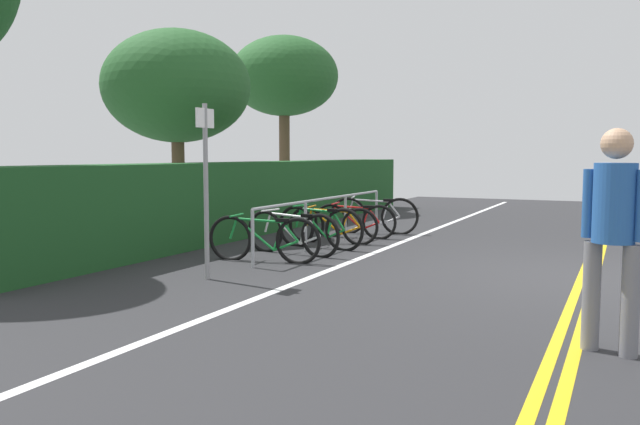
% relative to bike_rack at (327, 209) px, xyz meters
% --- Properties ---
extents(ground_plane, '(28.79, 13.32, 0.05)m').
position_rel_bike_rack_xyz_m(ground_plane, '(-1.17, -4.27, -0.65)').
color(ground_plane, '#2B2B2D').
extents(centre_line_yellow_inner, '(25.91, 0.10, 0.00)m').
position_rel_bike_rack_xyz_m(centre_line_yellow_inner, '(-1.17, -4.35, -0.63)').
color(centre_line_yellow_inner, gold).
rests_on(centre_line_yellow_inner, ground_plane).
extents(centre_line_yellow_outer, '(25.91, 0.10, 0.00)m').
position_rel_bike_rack_xyz_m(centre_line_yellow_outer, '(-1.17, -4.19, -0.63)').
color(centre_line_yellow_outer, gold).
rests_on(centre_line_yellow_outer, ground_plane).
extents(bike_lane_stripe_white, '(25.91, 0.12, 0.00)m').
position_rel_bike_rack_xyz_m(bike_lane_stripe_white, '(-1.17, -1.05, -0.63)').
color(bike_lane_stripe_white, white).
rests_on(bike_lane_stripe_white, ground_plane).
extents(bike_rack, '(4.92, 0.05, 0.84)m').
position_rel_bike_rack_xyz_m(bike_rack, '(0.00, 0.00, 0.00)').
color(bike_rack, '#9EA0A5').
rests_on(bike_rack, ground_plane).
extents(bicycle_0, '(0.46, 1.76, 0.72)m').
position_rel_bike_rack_xyz_m(bicycle_0, '(-1.92, 0.13, -0.29)').
color(bicycle_0, black).
rests_on(bicycle_0, ground_plane).
extents(bicycle_1, '(0.46, 1.77, 0.73)m').
position_rel_bike_rack_xyz_m(bicycle_1, '(-1.13, 0.08, -0.29)').
color(bicycle_1, black).
rests_on(bicycle_1, ground_plane).
extents(bicycle_2, '(0.46, 1.68, 0.75)m').
position_rel_bike_rack_xyz_m(bicycle_2, '(-0.34, -0.03, -0.28)').
color(bicycle_2, black).
rests_on(bicycle_2, ground_plane).
extents(bicycle_3, '(0.46, 1.64, 0.69)m').
position_rel_bike_rack_xyz_m(bicycle_3, '(0.31, 0.02, -0.31)').
color(bicycle_3, black).
rests_on(bicycle_3, ground_plane).
extents(bicycle_4, '(0.46, 1.61, 0.69)m').
position_rel_bike_rack_xyz_m(bicycle_4, '(1.19, -0.03, -0.31)').
color(bicycle_4, black).
rests_on(bicycle_4, ground_plane).
extents(bicycle_5, '(0.61, 1.74, 0.77)m').
position_rel_bike_rack_xyz_m(bicycle_5, '(1.93, -0.13, -0.27)').
color(bicycle_5, black).
rests_on(bicycle_5, ground_plane).
extents(pedestrian, '(0.32, 0.47, 1.78)m').
position_rel_bike_rack_xyz_m(pedestrian, '(-4.50, -4.59, 0.41)').
color(pedestrian, slate).
rests_on(pedestrian, ground_plane).
extents(sign_post_near, '(0.36, 0.06, 2.21)m').
position_rel_bike_rack_xyz_m(sign_post_near, '(-3.39, 0.08, 0.70)').
color(sign_post_near, gray).
rests_on(sign_post_near, ground_plane).
extents(hedge_backdrop, '(13.87, 0.95, 1.43)m').
position_rel_bike_rack_xyz_m(hedge_backdrop, '(1.50, 2.19, 0.09)').
color(hedge_backdrop, '#1C4C21').
rests_on(hedge_backdrop, ground_plane).
extents(tree_mid, '(2.95, 2.95, 4.05)m').
position_rel_bike_rack_xyz_m(tree_mid, '(0.44, 3.52, 2.29)').
color(tree_mid, brown).
rests_on(tree_mid, ground_plane).
extents(tree_far_right, '(3.05, 3.05, 4.89)m').
position_rel_bike_rack_xyz_m(tree_far_right, '(6.02, 4.15, 3.12)').
color(tree_far_right, brown).
rests_on(tree_far_right, ground_plane).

